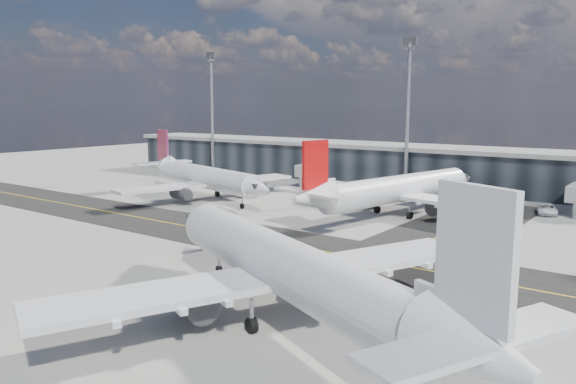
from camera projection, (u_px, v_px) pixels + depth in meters
name	position (u px, v px, depth m)	size (l,w,h in m)	color
ground	(236.00, 246.00, 67.99)	(300.00, 300.00, 0.00)	gray
taxiway_lanes	(312.00, 234.00, 74.24)	(180.00, 63.00, 0.03)	black
terminal_concourse	(421.00, 170.00, 111.01)	(152.00, 19.80, 8.80)	black
floodlight_masts	(408.00, 111.00, 103.72)	(102.50, 0.70, 28.90)	gray
airliner_af	(204.00, 177.00, 100.91)	(39.34, 33.87, 11.83)	white
airliner_redtail	(395.00, 190.00, 85.32)	(35.45, 41.29, 12.31)	white
airliner_near	(288.00, 269.00, 43.44)	(42.74, 36.88, 13.28)	silver
baggage_tug	(244.00, 240.00, 66.51)	(3.73, 2.95, 2.12)	orange
service_van	(547.00, 209.00, 87.01)	(2.71, 5.87, 1.63)	white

